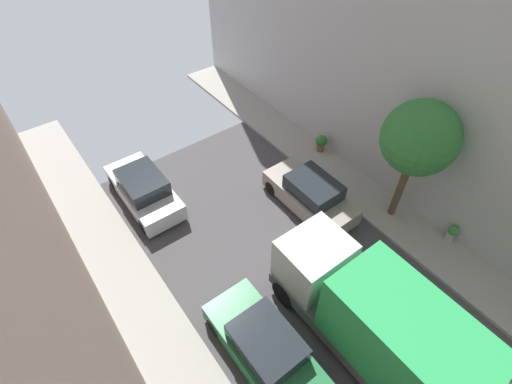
{
  "coord_description": "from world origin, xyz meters",
  "views": [
    {
      "loc": [
        -5.65,
        1.99,
        12.13
      ],
      "look_at": [
        1.11,
        10.98,
        0.5
      ],
      "focal_mm": 26.69,
      "sensor_mm": 36.0,
      "label": 1
    }
  ],
  "objects_px": {
    "parked_car_right_2": "(311,195)",
    "street_tree_1": "(419,139)",
    "delivery_truck": "(376,322)",
    "potted_plant_0": "(321,142)",
    "potted_plant_4": "(452,233)",
    "parked_car_left_4": "(264,347)",
    "parked_car_left_5": "(144,189)"
  },
  "relations": [
    {
      "from": "delivery_truck",
      "to": "street_tree_1",
      "type": "height_order",
      "value": "street_tree_1"
    },
    {
      "from": "street_tree_1",
      "to": "potted_plant_4",
      "type": "bearing_deg",
      "value": -73.38
    },
    {
      "from": "potted_plant_4",
      "to": "parked_car_left_5",
      "type": "bearing_deg",
      "value": 133.0
    },
    {
      "from": "potted_plant_0",
      "to": "potted_plant_4",
      "type": "distance_m",
      "value": 6.99
    },
    {
      "from": "parked_car_right_2",
      "to": "parked_car_left_5",
      "type": "bearing_deg",
      "value": 140.58
    },
    {
      "from": "parked_car_left_4",
      "to": "potted_plant_4",
      "type": "xyz_separation_m",
      "value": [
        8.48,
        -0.83,
        -0.18
      ]
    },
    {
      "from": "parked_car_right_2",
      "to": "street_tree_1",
      "type": "distance_m",
      "value": 4.73
    },
    {
      "from": "parked_car_left_4",
      "to": "delivery_truck",
      "type": "height_order",
      "value": "delivery_truck"
    },
    {
      "from": "parked_car_right_2",
      "to": "parked_car_left_4",
      "type": "bearing_deg",
      "value": -144.69
    },
    {
      "from": "delivery_truck",
      "to": "potted_plant_0",
      "type": "distance_m",
      "value": 9.67
    },
    {
      "from": "delivery_truck",
      "to": "street_tree_1",
      "type": "xyz_separation_m",
      "value": [
        5.1,
        3.11,
        2.22
      ]
    },
    {
      "from": "delivery_truck",
      "to": "parked_car_left_4",
      "type": "bearing_deg",
      "value": 148.0
    },
    {
      "from": "delivery_truck",
      "to": "potted_plant_4",
      "type": "xyz_separation_m",
      "value": [
        5.78,
        0.86,
        -1.25
      ]
    },
    {
      "from": "street_tree_1",
      "to": "potted_plant_0",
      "type": "distance_m",
      "value": 5.82
    },
    {
      "from": "parked_car_left_5",
      "to": "delivery_truck",
      "type": "distance_m",
      "value": 10.37
    },
    {
      "from": "parked_car_left_5",
      "to": "potted_plant_0",
      "type": "bearing_deg",
      "value": -14.35
    },
    {
      "from": "delivery_truck",
      "to": "potted_plant_0",
      "type": "xyz_separation_m",
      "value": [
        5.54,
        7.84,
        -1.14
      ]
    },
    {
      "from": "parked_car_right_2",
      "to": "potted_plant_0",
      "type": "xyz_separation_m",
      "value": [
        2.84,
        2.33,
        -0.08
      ]
    },
    {
      "from": "delivery_truck",
      "to": "street_tree_1",
      "type": "relative_size",
      "value": 1.26
    },
    {
      "from": "parked_car_left_4",
      "to": "parked_car_left_5",
      "type": "xyz_separation_m",
      "value": [
        0.0,
        8.26,
        0.0
      ]
    },
    {
      "from": "parked_car_right_2",
      "to": "potted_plant_4",
      "type": "height_order",
      "value": "parked_car_right_2"
    },
    {
      "from": "street_tree_1",
      "to": "potted_plant_4",
      "type": "distance_m",
      "value": 4.19
    },
    {
      "from": "potted_plant_4",
      "to": "potted_plant_0",
      "type": "bearing_deg",
      "value": 91.93
    },
    {
      "from": "parked_car_left_4",
      "to": "potted_plant_4",
      "type": "relative_size",
      "value": 5.67
    },
    {
      "from": "parked_car_left_4",
      "to": "street_tree_1",
      "type": "bearing_deg",
      "value": 10.37
    },
    {
      "from": "parked_car_left_4",
      "to": "potted_plant_0",
      "type": "distance_m",
      "value": 10.29
    },
    {
      "from": "street_tree_1",
      "to": "delivery_truck",
      "type": "bearing_deg",
      "value": -148.61
    },
    {
      "from": "delivery_truck",
      "to": "parked_car_left_5",
      "type": "bearing_deg",
      "value": 105.18
    },
    {
      "from": "potted_plant_0",
      "to": "parked_car_right_2",
      "type": "bearing_deg",
      "value": -140.67
    },
    {
      "from": "street_tree_1",
      "to": "parked_car_left_4",
      "type": "bearing_deg",
      "value": -169.63
    },
    {
      "from": "parked_car_right_2",
      "to": "street_tree_1",
      "type": "relative_size",
      "value": 0.8
    },
    {
      "from": "parked_car_left_5",
      "to": "potted_plant_4",
      "type": "bearing_deg",
      "value": -47.0
    }
  ]
}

